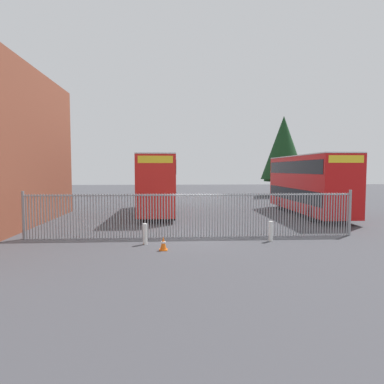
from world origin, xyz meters
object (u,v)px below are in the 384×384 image
bollard_center_front (271,231)px  double_decker_bus_behind_fence_left (159,182)px  bollard_near_left (145,234)px  traffic_cone_by_gate (163,243)px  double_decker_bus_near_gate (308,182)px

bollard_center_front → double_decker_bus_behind_fence_left: bearing=118.5°
bollard_near_left → traffic_cone_by_gate: size_ratio=1.61×
bollard_center_front → traffic_cone_by_gate: bollard_center_front is taller
double_decker_bus_near_gate → traffic_cone_by_gate: size_ratio=18.32×
double_decker_bus_near_gate → double_decker_bus_behind_fence_left: bearing=172.6°
double_decker_bus_near_gate → traffic_cone_by_gate: (-10.52, -10.48, -2.13)m
traffic_cone_by_gate → double_decker_bus_near_gate: bearing=44.9°
double_decker_bus_near_gate → double_decker_bus_behind_fence_left: (-11.15, 1.44, 0.00)m
double_decker_bus_behind_fence_left → bollard_near_left: bearing=-91.2°
bollard_near_left → double_decker_bus_near_gate: bearing=39.3°
double_decker_bus_behind_fence_left → bollard_center_front: (5.66, -10.43, -1.95)m
double_decker_bus_near_gate → traffic_cone_by_gate: bearing=-135.1°
bollard_center_front → traffic_cone_by_gate: 5.25m
double_decker_bus_behind_fence_left → bollard_center_front: bearing=-61.5°
double_decker_bus_near_gate → bollard_center_front: size_ratio=11.38×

